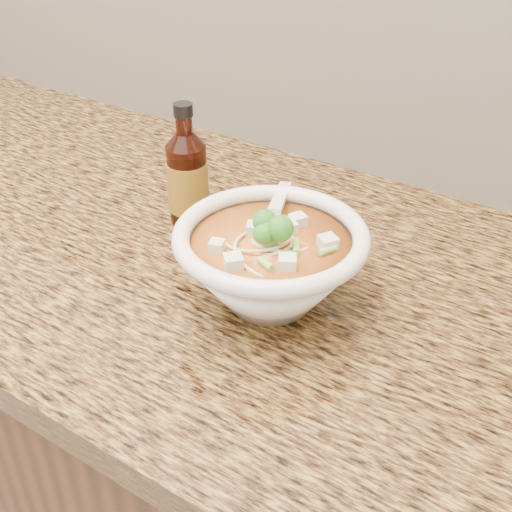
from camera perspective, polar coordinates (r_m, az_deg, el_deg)
The scene contains 4 objects.
cabinet at distance 1.31m, azimuth -11.57°, elevation -13.23°, with size 4.00×0.65×0.86m, color #321F0F.
counter_slab at distance 1.03m, azimuth -14.37°, elevation 4.14°, with size 4.00×0.68×0.04m, color olive.
soup_bowl at distance 0.74m, azimuth 1.28°, elevation -0.77°, with size 0.22×0.24×0.12m.
hot_sauce_bottle at distance 0.90m, azimuth -6.10°, elevation 6.83°, with size 0.07×0.07×0.17m.
Camera 1 is at (0.69, 1.09, 1.37)m, focal length 45.00 mm.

